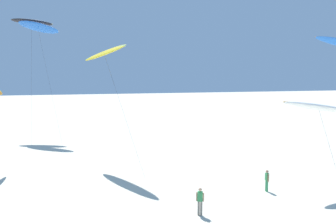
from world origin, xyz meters
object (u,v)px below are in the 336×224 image
flying_kite_7 (104,53)px  flying_kite_1 (38,27)px  flying_kite_8 (319,107)px  person_foreground_walker (200,200)px  person_near_right (267,180)px  flying_kite_2 (32,22)px

flying_kite_7 → flying_kite_1: bearing=113.4°
flying_kite_8 → person_foreground_walker: size_ratio=3.95×
flying_kite_7 → person_near_right: flying_kite_7 is taller
person_foreground_walker → person_near_right: bearing=21.9°
flying_kite_2 → flying_kite_7: flying_kite_2 is taller
flying_kite_1 → person_foreground_walker: flying_kite_1 is taller
flying_kite_2 → flying_kite_8: flying_kite_2 is taller
flying_kite_2 → person_near_right: size_ratio=10.35×
flying_kite_2 → flying_kite_7: size_ratio=1.47×
flying_kite_7 → person_near_right: 17.80m
flying_kite_7 → flying_kite_8: flying_kite_7 is taller
flying_kite_2 → person_foreground_walker: flying_kite_2 is taller
flying_kite_7 → person_foreground_walker: bearing=-69.7°
flying_kite_2 → flying_kite_8: 39.49m
flying_kite_1 → flying_kite_2: flying_kite_2 is taller
flying_kite_2 → flying_kite_8: bearing=-51.6°
flying_kite_1 → person_foreground_walker: size_ratio=9.39×
flying_kite_2 → flying_kite_7: 22.28m
flying_kite_1 → person_near_right: size_ratio=10.11×
flying_kite_8 → person_foreground_walker: flying_kite_8 is taller
flying_kite_7 → person_near_right: bearing=-42.7°
flying_kite_8 → person_near_right: (-4.21, 0.05, -5.32)m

